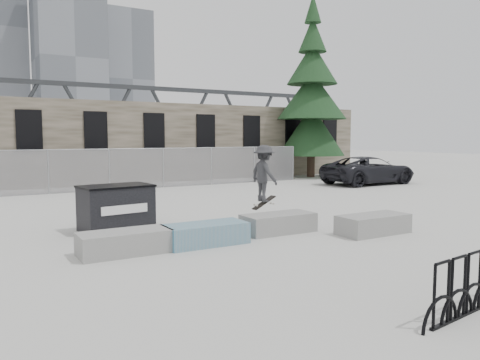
{
  "coord_description": "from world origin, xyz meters",
  "views": [
    {
      "loc": [
        -5.94,
        -10.02,
        2.59
      ],
      "look_at": [
        1.1,
        1.95,
        1.3
      ],
      "focal_mm": 35.0,
      "sensor_mm": 36.0,
      "label": 1
    }
  ],
  "objects_px": {
    "planter_offset": "(373,223)",
    "dumpster": "(116,207)",
    "planter_center_left": "(206,233)",
    "suv": "(369,170)",
    "planter_center_right": "(278,222)",
    "spruce_tree": "(312,99)",
    "skateboarder": "(264,174)",
    "planter_far_left": "(125,241)"
  },
  "relations": [
    {
      "from": "planter_offset",
      "to": "dumpster",
      "type": "distance_m",
      "value": 7.03
    },
    {
      "from": "planter_center_left",
      "to": "suv",
      "type": "xyz_separation_m",
      "value": [
        14.13,
        8.46,
        0.48
      ]
    },
    {
      "from": "planter_center_right",
      "to": "planter_center_left",
      "type": "bearing_deg",
      "value": -173.14
    },
    {
      "from": "spruce_tree",
      "to": "skateboarder",
      "type": "relative_size",
      "value": 6.38
    },
    {
      "from": "planter_center_left",
      "to": "planter_offset",
      "type": "relative_size",
      "value": 1.0
    },
    {
      "from": "planter_center_left",
      "to": "dumpster",
      "type": "height_order",
      "value": "dumpster"
    },
    {
      "from": "suv",
      "to": "skateboarder",
      "type": "xyz_separation_m",
      "value": [
        -11.79,
        -7.46,
        0.8
      ]
    },
    {
      "from": "planter_far_left",
      "to": "planter_center_right",
      "type": "xyz_separation_m",
      "value": [
        4.28,
        0.19,
        0.0
      ]
    },
    {
      "from": "planter_far_left",
      "to": "spruce_tree",
      "type": "xyz_separation_m",
      "value": [
        16.22,
        13.53,
        4.67
      ]
    },
    {
      "from": "spruce_tree",
      "to": "suv",
      "type": "xyz_separation_m",
      "value": [
        -0.14,
        -5.16,
        -4.19
      ]
    },
    {
      "from": "planter_offset",
      "to": "spruce_tree",
      "type": "height_order",
      "value": "spruce_tree"
    },
    {
      "from": "planter_far_left",
      "to": "spruce_tree",
      "type": "bearing_deg",
      "value": 39.84
    },
    {
      "from": "dumpster",
      "to": "planter_far_left",
      "type": "bearing_deg",
      "value": -109.2
    },
    {
      "from": "planter_far_left",
      "to": "planter_center_left",
      "type": "xyz_separation_m",
      "value": [
        1.94,
        -0.09,
        0.0
      ]
    },
    {
      "from": "spruce_tree",
      "to": "skateboarder",
      "type": "bearing_deg",
      "value": -133.4
    },
    {
      "from": "spruce_tree",
      "to": "suv",
      "type": "bearing_deg",
      "value": -91.57
    },
    {
      "from": "planter_center_right",
      "to": "dumpster",
      "type": "distance_m",
      "value": 4.5
    },
    {
      "from": "planter_center_left",
      "to": "planter_center_right",
      "type": "relative_size",
      "value": 1.0
    },
    {
      "from": "planter_offset",
      "to": "spruce_tree",
      "type": "xyz_separation_m",
      "value": [
        9.84,
        14.77,
        4.67
      ]
    },
    {
      "from": "planter_center_left",
      "to": "spruce_tree",
      "type": "height_order",
      "value": "spruce_tree"
    },
    {
      "from": "planter_far_left",
      "to": "planter_offset",
      "type": "height_order",
      "value": "same"
    },
    {
      "from": "planter_center_right",
      "to": "spruce_tree",
      "type": "relative_size",
      "value": 0.17
    },
    {
      "from": "planter_offset",
      "to": "planter_center_left",
      "type": "bearing_deg",
      "value": 165.53
    },
    {
      "from": "planter_far_left",
      "to": "skateboarder",
      "type": "height_order",
      "value": "skateboarder"
    },
    {
      "from": "planter_center_left",
      "to": "suv",
      "type": "distance_m",
      "value": 16.48
    },
    {
      "from": "dumpster",
      "to": "skateboarder",
      "type": "xyz_separation_m",
      "value": [
        3.7,
        -1.82,
        0.92
      ]
    },
    {
      "from": "planter_far_left",
      "to": "skateboarder",
      "type": "relative_size",
      "value": 1.11
    },
    {
      "from": "planter_offset",
      "to": "dumpster",
      "type": "relative_size",
      "value": 0.98
    },
    {
      "from": "planter_center_left",
      "to": "dumpster",
      "type": "relative_size",
      "value": 0.98
    },
    {
      "from": "planter_offset",
      "to": "skateboarder",
      "type": "bearing_deg",
      "value": 134.28
    },
    {
      "from": "planter_far_left",
      "to": "skateboarder",
      "type": "distance_m",
      "value": 4.56
    },
    {
      "from": "planter_far_left",
      "to": "planter_center_right",
      "type": "relative_size",
      "value": 1.0
    },
    {
      "from": "dumpster",
      "to": "skateboarder",
      "type": "bearing_deg",
      "value": -33.34
    },
    {
      "from": "planter_far_left",
      "to": "suv",
      "type": "xyz_separation_m",
      "value": [
        16.08,
        8.37,
        0.48
      ]
    },
    {
      "from": "planter_offset",
      "to": "skateboarder",
      "type": "xyz_separation_m",
      "value": [
        -2.09,
        2.14,
        1.28
      ]
    },
    {
      "from": "planter_offset",
      "to": "spruce_tree",
      "type": "distance_m",
      "value": 18.35
    },
    {
      "from": "suv",
      "to": "skateboarder",
      "type": "relative_size",
      "value": 3.02
    },
    {
      "from": "planter_offset",
      "to": "spruce_tree",
      "type": "bearing_deg",
      "value": 56.31
    },
    {
      "from": "spruce_tree",
      "to": "dumpster",
      "type": "bearing_deg",
      "value": -145.36
    },
    {
      "from": "planter_center_right",
      "to": "spruce_tree",
      "type": "bearing_deg",
      "value": 48.17
    },
    {
      "from": "planter_center_left",
      "to": "planter_offset",
      "type": "xyz_separation_m",
      "value": [
        4.43,
        -1.14,
        0.0
      ]
    },
    {
      "from": "planter_center_right",
      "to": "skateboarder",
      "type": "distance_m",
      "value": 1.46
    }
  ]
}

